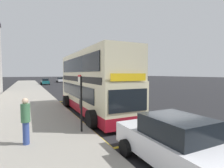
{
  "coord_description": "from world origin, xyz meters",
  "views": [
    {
      "loc": [
        -6.78,
        -6.85,
        2.89
      ],
      "look_at": [
        -0.18,
        6.66,
        1.99
      ],
      "focal_mm": 27.88,
      "sensor_mm": 36.0,
      "label": 1
    }
  ],
  "objects_px": {
    "parked_car_white_ahead": "(175,143)",
    "parked_car_teal_kerbside": "(45,82)",
    "double_decker_bus": "(92,85)",
    "parked_car_white_distant": "(60,80)",
    "bus_stop_sign": "(81,98)",
    "pedestrian_waiting_near_sign": "(26,119)"
  },
  "relations": [
    {
      "from": "double_decker_bus",
      "to": "parked_car_white_ahead",
      "type": "xyz_separation_m",
      "value": [
        -0.38,
        -8.39,
        -1.26
      ]
    },
    {
      "from": "bus_stop_sign",
      "to": "pedestrian_waiting_near_sign",
      "type": "bearing_deg",
      "value": -165.62
    },
    {
      "from": "bus_stop_sign",
      "to": "parked_car_teal_kerbside",
      "type": "relative_size",
      "value": 0.64
    },
    {
      "from": "double_decker_bus",
      "to": "parked_car_white_distant",
      "type": "height_order",
      "value": "double_decker_bus"
    },
    {
      "from": "parked_car_white_ahead",
      "to": "parked_car_teal_kerbside",
      "type": "distance_m",
      "value": 44.51
    },
    {
      "from": "bus_stop_sign",
      "to": "parked_car_white_ahead",
      "type": "relative_size",
      "value": 0.64
    },
    {
      "from": "parked_car_white_ahead",
      "to": "pedestrian_waiting_near_sign",
      "type": "bearing_deg",
      "value": 140.37
    },
    {
      "from": "parked_car_white_distant",
      "to": "pedestrian_waiting_near_sign",
      "type": "xyz_separation_m",
      "value": [
        -9.89,
        -52.11,
        0.34
      ]
    },
    {
      "from": "parked_car_teal_kerbside",
      "to": "parked_car_white_distant",
      "type": "bearing_deg",
      "value": 63.01
    },
    {
      "from": "double_decker_bus",
      "to": "parked_car_white_distant",
      "type": "relative_size",
      "value": 2.45
    },
    {
      "from": "parked_car_teal_kerbside",
      "to": "pedestrian_waiting_near_sign",
      "type": "height_order",
      "value": "pedestrian_waiting_near_sign"
    },
    {
      "from": "parked_car_white_ahead",
      "to": "pedestrian_waiting_near_sign",
      "type": "relative_size",
      "value": 2.31
    },
    {
      "from": "parked_car_teal_kerbside",
      "to": "parked_car_white_distant",
      "type": "height_order",
      "value": "same"
    },
    {
      "from": "bus_stop_sign",
      "to": "parked_car_teal_kerbside",
      "type": "bearing_deg",
      "value": 87.29
    },
    {
      "from": "double_decker_bus",
      "to": "parked_car_white_ahead",
      "type": "height_order",
      "value": "double_decker_bus"
    },
    {
      "from": "parked_car_white_ahead",
      "to": "pedestrian_waiting_near_sign",
      "type": "distance_m",
      "value": 5.45
    },
    {
      "from": "bus_stop_sign",
      "to": "double_decker_bus",
      "type": "bearing_deg",
      "value": 63.63
    },
    {
      "from": "double_decker_bus",
      "to": "pedestrian_waiting_near_sign",
      "type": "xyz_separation_m",
      "value": [
        -4.42,
        -4.76,
        -0.92
      ]
    },
    {
      "from": "parked_car_white_distant",
      "to": "parked_car_teal_kerbside",
      "type": "bearing_deg",
      "value": -117.19
    },
    {
      "from": "parked_car_white_ahead",
      "to": "parked_car_white_distant",
      "type": "xyz_separation_m",
      "value": [
        5.84,
        55.75,
        0.0
      ]
    },
    {
      "from": "parked_car_teal_kerbside",
      "to": "pedestrian_waiting_near_sign",
      "type": "bearing_deg",
      "value": -96.37
    },
    {
      "from": "double_decker_bus",
      "to": "bus_stop_sign",
      "type": "bearing_deg",
      "value": -116.37
    }
  ]
}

